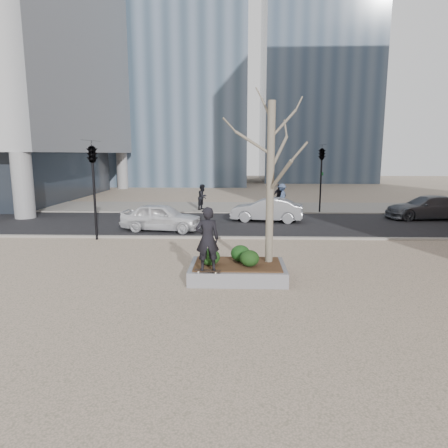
{
  "coord_description": "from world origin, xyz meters",
  "views": [
    {
      "loc": [
        0.99,
        -12.18,
        3.91
      ],
      "look_at": [
        0.5,
        2.0,
        1.4
      ],
      "focal_mm": 32.0,
      "sensor_mm": 36.0,
      "label": 1
    }
  ],
  "objects_px": {
    "skateboarder": "(207,239)",
    "police_car": "(161,217)",
    "planter": "(238,272)",
    "skateboard": "(208,271)"
  },
  "relations": [
    {
      "from": "skateboard",
      "to": "skateboarder",
      "type": "height_order",
      "value": "skateboarder"
    },
    {
      "from": "planter",
      "to": "police_car",
      "type": "xyz_separation_m",
      "value": [
        -3.89,
        7.76,
        0.49
      ]
    },
    {
      "from": "skateboard",
      "to": "police_car",
      "type": "xyz_separation_m",
      "value": [
        -3.01,
        8.64,
        0.23
      ]
    },
    {
      "from": "planter",
      "to": "police_car",
      "type": "relative_size",
      "value": 0.73
    },
    {
      "from": "skateboard",
      "to": "skateboarder",
      "type": "relative_size",
      "value": 0.41
    },
    {
      "from": "planter",
      "to": "police_car",
      "type": "bearing_deg",
      "value": 116.65
    },
    {
      "from": "skateboarder",
      "to": "police_car",
      "type": "bearing_deg",
      "value": -79.38
    },
    {
      "from": "skateboarder",
      "to": "skateboard",
      "type": "bearing_deg",
      "value": -112.62
    },
    {
      "from": "police_car",
      "to": "planter",
      "type": "bearing_deg",
      "value": -145.1
    },
    {
      "from": "planter",
      "to": "skateboarder",
      "type": "relative_size",
      "value": 1.59
    }
  ]
}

